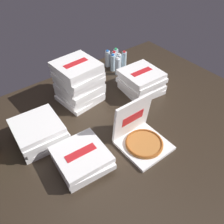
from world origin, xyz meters
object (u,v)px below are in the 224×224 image
object	(u,v)px
open_pizza_box	(141,136)
water_bottle_3	(114,60)
water_bottle_0	(113,63)
pizza_stack_left_far	(39,132)
pizza_stack_center_near	(79,82)
water_bottle_4	(116,57)
water_bottle_1	(108,59)
pizza_stack_left_near	(141,82)
water_bottle_2	(119,62)
pizza_stack_right_far	(82,158)
water_bottle_5	(118,66)
water_bottle_6	(124,60)

from	to	relation	value
open_pizza_box	water_bottle_3	xyz separation A→B (m)	(0.62, 1.18, 0.02)
water_bottle_0	water_bottle_3	world-z (taller)	same
pizza_stack_left_far	open_pizza_box	bearing A→B (deg)	-39.98
pizza_stack_center_near	water_bottle_4	distance (m)	0.86
pizza_stack_center_near	water_bottle_1	bearing A→B (deg)	29.53
pizza_stack_left_near	water_bottle_2	world-z (taller)	pizza_stack_left_near
open_pizza_box	pizza_stack_left_near	distance (m)	0.80
pizza_stack_right_far	water_bottle_4	size ratio (longest dim) A/B	1.99
open_pizza_box	pizza_stack_center_near	world-z (taller)	pizza_stack_center_near
water_bottle_2	water_bottle_5	size ratio (longest dim) A/B	1.00
water_bottle_3	water_bottle_5	distance (m)	0.17
open_pizza_box	pizza_stack_left_far	size ratio (longest dim) A/B	0.96
water_bottle_2	water_bottle_5	bearing A→B (deg)	-137.52
open_pizza_box	water_bottle_1	bearing A→B (deg)	65.50
pizza_stack_left_far	water_bottle_0	bearing A→B (deg)	23.41
water_bottle_1	water_bottle_6	size ratio (longest dim) A/B	1.00
water_bottle_0	water_bottle_6	distance (m)	0.17
pizza_stack_left_far	water_bottle_5	distance (m)	1.33
pizza_stack_right_far	pizza_stack_left_far	bearing A→B (deg)	108.78
open_pizza_box	water_bottle_4	xyz separation A→B (m)	(0.69, 1.23, 0.02)
pizza_stack_left_near	pizza_stack_left_far	xyz separation A→B (m)	(-1.25, 0.00, -0.03)
pizza_stack_center_near	water_bottle_0	bearing A→B (deg)	20.93
pizza_stack_left_near	water_bottle_2	distance (m)	0.52
pizza_stack_left_far	water_bottle_4	size ratio (longest dim) A/B	1.92
pizza_stack_center_near	water_bottle_3	world-z (taller)	pizza_stack_center_near
pizza_stack_center_near	water_bottle_5	distance (m)	0.67
pizza_stack_left_near	pizza_stack_left_far	world-z (taller)	pizza_stack_left_near
open_pizza_box	pizza_stack_center_near	size ratio (longest dim) A/B	0.94
pizza_stack_left_far	water_bottle_1	size ratio (longest dim) A/B	1.92
pizza_stack_left_far	water_bottle_6	size ratio (longest dim) A/B	1.92
water_bottle_4	water_bottle_6	xyz separation A→B (m)	(0.04, -0.12, 0.00)
pizza_stack_center_near	water_bottle_4	xyz separation A→B (m)	(0.78, 0.35, -0.12)
pizza_stack_right_far	water_bottle_3	world-z (taller)	water_bottle_3
pizza_stack_right_far	water_bottle_2	xyz separation A→B (m)	(1.17, 0.97, 0.03)
pizza_stack_left_near	water_bottle_4	size ratio (longest dim) A/B	1.93
water_bottle_2	pizza_stack_left_far	bearing A→B (deg)	-159.03
pizza_stack_left_far	water_bottle_6	distance (m)	1.51
pizza_stack_right_far	water_bottle_1	xyz separation A→B (m)	(1.11, 1.13, 0.03)
pizza_stack_left_near	pizza_stack_center_near	xyz separation A→B (m)	(-0.64, 0.30, 0.10)
water_bottle_0	pizza_stack_left_near	bearing A→B (deg)	-91.37
water_bottle_0	open_pizza_box	bearing A→B (deg)	-116.48
water_bottle_4	water_bottle_0	bearing A→B (deg)	-141.86
pizza_stack_left_near	pizza_stack_right_far	size ratio (longest dim) A/B	0.97
water_bottle_5	pizza_stack_center_near	bearing A→B (deg)	-167.46
pizza_stack_center_near	water_bottle_6	world-z (taller)	pizza_stack_center_near
pizza_stack_left_near	water_bottle_3	bearing A→B (deg)	83.26
open_pizza_box	water_bottle_5	world-z (taller)	open_pizza_box
pizza_stack_center_near	water_bottle_3	xyz separation A→B (m)	(0.71, 0.30, -0.12)
pizza_stack_left_far	water_bottle_5	world-z (taller)	water_bottle_5
pizza_stack_left_far	pizza_stack_right_far	xyz separation A→B (m)	(0.16, -0.46, -0.02)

